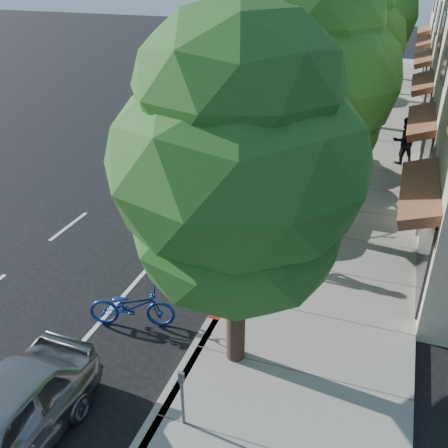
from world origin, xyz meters
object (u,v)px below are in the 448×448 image
at_px(street_tree_2, 339,47).
at_px(white_pickup, 334,86).
at_px(street_tree_3, 358,17).
at_px(silver_suv, 266,184).
at_px(bicycle, 132,306).
at_px(dark_sedan, 289,152).
at_px(pedestrian, 404,141).
at_px(cyclist, 258,237).
at_px(dark_suv_far, 322,72).
at_px(street_tree_5, 376,17).
at_px(street_tree_4, 369,15).
at_px(street_tree_1, 307,81).
at_px(street_tree_0, 238,169).

bearing_deg(street_tree_2, white_pickup, 97.25).
bearing_deg(street_tree_3, white_pickup, 105.64).
relative_size(silver_suv, white_pickup, 1.09).
bearing_deg(silver_suv, white_pickup, 95.84).
height_order(bicycle, dark_sedan, dark_sedan).
height_order(white_pickup, pedestrian, pedestrian).
bearing_deg(cyclist, dark_suv_far, -4.12).
xyz_separation_m(street_tree_2, dark_suv_far, (-2.85, 14.94, -3.96)).
bearing_deg(street_tree_5, pedestrian, -80.27).
bearing_deg(bicycle, street_tree_4, -23.35).
relative_size(street_tree_5, dark_sedan, 1.35).
distance_m(cyclist, dark_suv_far, 23.13).
bearing_deg(street_tree_2, dark_suv_far, 100.81).
xyz_separation_m(street_tree_5, dark_suv_far, (-2.85, -3.06, -3.27)).
bearing_deg(white_pickup, street_tree_1, -81.29).
distance_m(bicycle, white_pickup, 22.69).
height_order(dark_sedan, white_pickup, white_pickup).
bearing_deg(silver_suv, street_tree_1, -41.14).
distance_m(street_tree_3, bicycle, 18.47).
bearing_deg(street_tree_3, dark_sedan, -101.31).
bearing_deg(street_tree_2, cyclist, -94.60).
relative_size(street_tree_4, dark_suv_far, 1.49).
height_order(street_tree_5, cyclist, street_tree_5).
height_order(street_tree_2, dark_sedan, street_tree_2).
xyz_separation_m(street_tree_5, pedestrian, (2.89, -16.84, -3.00)).
bearing_deg(street_tree_3, pedestrian, -59.18).
bearing_deg(street_tree_1, street_tree_0, -90.00).
distance_m(cyclist, silver_suv, 3.66).
xyz_separation_m(street_tree_2, bicycle, (-2.70, -11.65, -4.27)).
height_order(street_tree_2, dark_suv_far, street_tree_2).
height_order(bicycle, white_pickup, white_pickup).
height_order(street_tree_1, cyclist, street_tree_1).
relative_size(street_tree_4, white_pickup, 1.24).
distance_m(street_tree_5, cyclist, 26.29).
bearing_deg(street_tree_4, street_tree_3, -90.00).
relative_size(street_tree_3, white_pickup, 1.43).
bearing_deg(bicycle, street_tree_0, -114.27).
relative_size(street_tree_0, street_tree_3, 0.86).
relative_size(street_tree_0, dark_suv_far, 1.47).
bearing_deg(dark_sedan, pedestrian, 30.26).
xyz_separation_m(street_tree_5, white_pickup, (-1.40, -7.00, -3.25)).
bearing_deg(street_tree_4, dark_suv_far, 134.13).
height_order(street_tree_4, cyclist, street_tree_4).
xyz_separation_m(street_tree_0, silver_suv, (-1.40, 7.50, -3.60)).
bearing_deg(white_pickup, silver_suv, -86.00).
bearing_deg(white_pickup, bicycle, -89.28).
bearing_deg(silver_suv, street_tree_2, 78.56).
relative_size(dark_sedan, white_pickup, 0.84).
height_order(street_tree_4, white_pickup, street_tree_4).
relative_size(street_tree_3, cyclist, 4.83).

